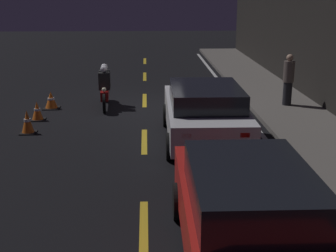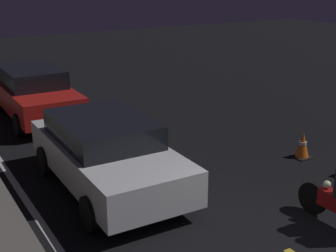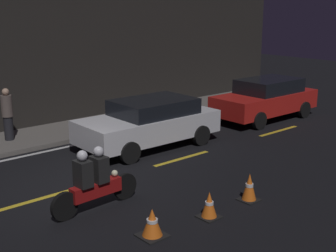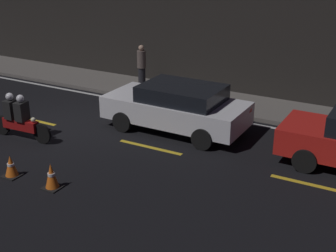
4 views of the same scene
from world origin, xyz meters
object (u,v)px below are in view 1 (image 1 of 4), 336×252
Objects in this scene: traffic_cone_near at (51,100)px; traffic_cone_far at (27,122)px; taxi_red at (246,213)px; motorcycle at (105,87)px; pedestrian at (288,80)px; sedan_white at (205,112)px; traffic_cone_mid at (37,111)px.

traffic_cone_far is (2.66, -0.11, 0.04)m from traffic_cone_near.
taxi_red is 7.84m from traffic_cone_far.
pedestrian is (0.60, 5.83, 0.31)m from motorcycle.
pedestrian is (-2.26, 7.65, 0.65)m from traffic_cone_far.
taxi_red reaches higher than traffic_cone_far.
sedan_white is 5.50m from taxi_red.
motorcycle is at bearing 96.44° from traffic_cone_near.
motorcycle is at bearing 147.46° from traffic_cone_far.
taxi_red is 9.20m from pedestrian.
motorcycle is at bearing 130.32° from traffic_cone_mid.
sedan_white is 7.81× the size of traffic_cone_mid.
traffic_cone_near is at bearing -93.06° from pedestrian.
motorcycle reaches higher than traffic_cone_mid.
traffic_cone_far is (1.29, 0.03, 0.04)m from traffic_cone_mid.
sedan_white reaches higher than traffic_cone_far.
traffic_cone_far is at bearing -2.41° from traffic_cone_near.
pedestrian reaches higher than traffic_cone_near.
traffic_cone_mid is 0.34× the size of pedestrian.
traffic_cone_mid is (-7.67, -4.54, -0.53)m from taxi_red.
sedan_white is 7.83× the size of traffic_cone_near.
traffic_cone_far is at bearing -35.31° from motorcycle.
traffic_cone_near is at bearing -86.33° from motorcycle.
sedan_white is 6.89× the size of traffic_cone_far.
motorcycle is 3.38× the size of traffic_cone_far.
pedestrian is (0.40, 7.54, 0.69)m from traffic_cone_near.
taxi_red is at bearing 179.66° from sedan_white.
motorcycle is 1.32× the size of pedestrian.
sedan_white reaches higher than traffic_cone_mid.
motorcycle reaches higher than traffic_cone_near.
sedan_white is 5.15m from traffic_cone_mid.
traffic_cone_mid is (1.57, -1.85, -0.37)m from motorcycle.
taxi_red is at bearing 13.49° from motorcycle.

